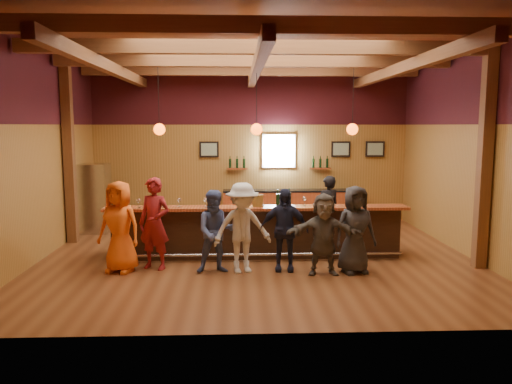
% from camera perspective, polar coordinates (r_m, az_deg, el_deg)
% --- Properties ---
extents(room, '(9.04, 9.00, 4.52)m').
position_cam_1_polar(room, '(10.46, 0.05, 9.99)').
color(room, brown).
rests_on(room, ground).
extents(bar_counter, '(6.30, 1.07, 1.11)m').
position_cam_1_polar(bar_counter, '(10.78, 0.12, -4.47)').
color(bar_counter, black).
rests_on(bar_counter, ground).
extents(back_bar_cabinet, '(4.00, 0.52, 0.95)m').
position_cam_1_polar(back_bar_cabinet, '(14.39, 4.24, -1.62)').
color(back_bar_cabinet, '#92391A').
rests_on(back_bar_cabinet, ground).
extents(window, '(0.95, 0.09, 0.95)m').
position_cam_1_polar(window, '(14.40, 2.61, 4.71)').
color(window, silver).
rests_on(window, room).
extents(framed_pictures, '(5.35, 0.05, 0.45)m').
position_cam_1_polar(framed_pictures, '(14.49, 6.04, 4.89)').
color(framed_pictures, black).
rests_on(framed_pictures, room).
extents(wine_shelves, '(3.00, 0.18, 0.30)m').
position_cam_1_polar(wine_shelves, '(14.37, 2.62, 2.98)').
color(wine_shelves, '#92391A').
rests_on(wine_shelves, room).
extents(pendant_lights, '(4.24, 0.24, 1.37)m').
position_cam_1_polar(pendant_lights, '(10.39, 0.07, 7.22)').
color(pendant_lights, black).
rests_on(pendant_lights, room).
extents(stainless_fridge, '(0.70, 0.70, 1.80)m').
position_cam_1_polar(stainless_fridge, '(13.63, -17.90, -0.68)').
color(stainless_fridge, silver).
rests_on(stainless_fridge, ground).
extents(customer_orange, '(0.99, 0.80, 1.75)m').
position_cam_1_polar(customer_orange, '(9.83, -15.33, -3.85)').
color(customer_orange, orange).
rests_on(customer_orange, ground).
extents(customer_redvest, '(0.77, 0.65, 1.79)m').
position_cam_1_polar(customer_redvest, '(9.87, -11.53, -3.54)').
color(customer_redvest, maroon).
rests_on(customer_redvest, ground).
extents(customer_denim, '(0.83, 0.68, 1.58)m').
position_cam_1_polar(customer_denim, '(9.47, -4.57, -4.54)').
color(customer_denim, '#47578E').
rests_on(customer_denim, ground).
extents(customer_white, '(1.24, 0.90, 1.72)m').
position_cam_1_polar(customer_white, '(9.44, -1.58, -4.13)').
color(customer_white, beige).
rests_on(customer_white, ground).
extents(customer_navy, '(0.97, 0.48, 1.60)m').
position_cam_1_polar(customer_navy, '(9.59, 3.21, -4.32)').
color(customer_navy, '#1B1F36').
rests_on(customer_navy, ground).
extents(customer_brown, '(1.44, 0.50, 1.53)m').
position_cam_1_polar(customer_brown, '(9.42, 7.73, -4.80)').
color(customer_brown, '#4F483F').
rests_on(customer_brown, ground).
extents(customer_dark, '(0.91, 0.69, 1.67)m').
position_cam_1_polar(customer_dark, '(9.61, 11.25, -4.23)').
color(customer_dark, '#28282A').
rests_on(customer_dark, ground).
extents(bartender, '(0.70, 0.58, 1.63)m').
position_cam_1_polar(bartender, '(11.70, 8.20, -2.13)').
color(bartender, black).
rests_on(bartender, ground).
extents(ice_bucket, '(0.23, 0.23, 0.25)m').
position_cam_1_polar(ice_bucket, '(10.33, 0.22, -0.99)').
color(ice_bucket, brown).
rests_on(ice_bucket, bar_counter).
extents(bottle_a, '(0.07, 0.07, 0.34)m').
position_cam_1_polar(bottle_a, '(10.43, 2.50, -0.86)').
color(bottle_a, black).
rests_on(bottle_a, bar_counter).
extents(bottle_b, '(0.08, 0.08, 0.36)m').
position_cam_1_polar(bottle_b, '(10.54, 3.82, -0.75)').
color(bottle_b, black).
rests_on(bottle_b, bar_counter).
extents(glass_a, '(0.08, 0.08, 0.19)m').
position_cam_1_polar(glass_a, '(10.45, -13.25, -1.04)').
color(glass_a, silver).
rests_on(glass_a, bar_counter).
extents(glass_b, '(0.08, 0.08, 0.17)m').
position_cam_1_polar(glass_b, '(10.44, -10.63, -1.03)').
color(glass_b, silver).
rests_on(glass_b, bar_counter).
extents(glass_c, '(0.09, 0.09, 0.19)m').
position_cam_1_polar(glass_c, '(10.38, -8.76, -0.97)').
color(glass_c, silver).
rests_on(glass_c, bar_counter).
extents(glass_d, '(0.09, 0.09, 0.20)m').
position_cam_1_polar(glass_d, '(10.29, -5.78, -0.97)').
color(glass_d, silver).
rests_on(glass_d, bar_counter).
extents(glass_e, '(0.07, 0.07, 0.16)m').
position_cam_1_polar(glass_e, '(10.32, -1.12, -1.05)').
color(glass_e, silver).
rests_on(glass_e, bar_counter).
extents(glass_f, '(0.09, 0.09, 0.20)m').
position_cam_1_polar(glass_f, '(10.45, 5.56, -0.84)').
color(glass_f, silver).
rests_on(glass_f, bar_counter).
extents(glass_g, '(0.08, 0.08, 0.19)m').
position_cam_1_polar(glass_g, '(10.52, 7.25, -0.85)').
color(glass_g, silver).
rests_on(glass_g, bar_counter).
extents(glass_h, '(0.07, 0.07, 0.16)m').
position_cam_1_polar(glass_h, '(10.68, 11.94, -0.93)').
color(glass_h, silver).
rests_on(glass_h, bar_counter).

